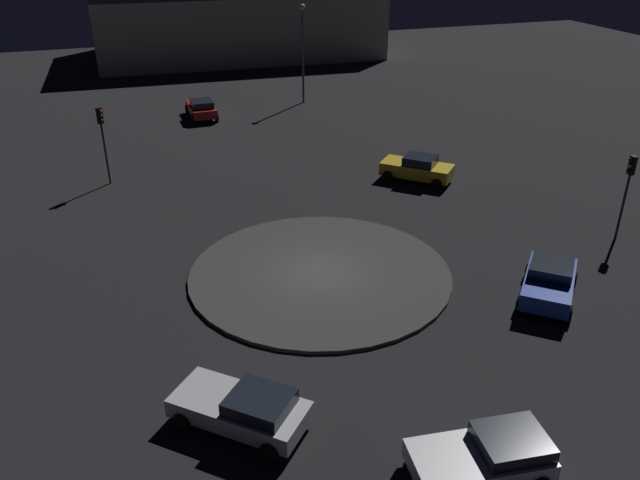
% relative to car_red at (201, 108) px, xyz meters
% --- Properties ---
extents(ground_plane, '(117.50, 117.50, 0.00)m').
position_rel_car_red_xyz_m(ground_plane, '(0.91, -25.72, -0.77)').
color(ground_plane, black).
extents(roundabout_island, '(11.43, 11.43, 0.16)m').
position_rel_car_red_xyz_m(roundabout_island, '(0.91, -25.72, -0.69)').
color(roundabout_island, '#383838').
rests_on(roundabout_island, ground_plane).
extents(car_red, '(2.04, 3.98, 1.46)m').
position_rel_car_red_xyz_m(car_red, '(0.00, 0.00, 0.00)').
color(car_red, red).
rests_on(car_red, ground_plane).
extents(car_yellow, '(4.14, 4.09, 1.54)m').
position_rel_car_red_xyz_m(car_yellow, '(9.87, -17.04, 0.02)').
color(car_yellow, gold).
rests_on(car_yellow, ground_plane).
extents(car_white, '(4.04, 2.48, 1.31)m').
position_rel_car_red_xyz_m(car_white, '(1.70, -37.79, -0.08)').
color(car_white, white).
rests_on(car_white, ground_plane).
extents(car_silver, '(4.32, 4.19, 1.37)m').
position_rel_car_red_xyz_m(car_silver, '(-4.27, -33.75, -0.06)').
color(car_silver, silver).
rests_on(car_silver, ground_plane).
extents(car_blue, '(4.01, 4.18, 1.52)m').
position_rel_car_red_xyz_m(car_blue, '(9.14, -30.47, 0.02)').
color(car_blue, '#1E38A5').
rests_on(car_blue, ground_plane).
extents(traffic_light_northwest, '(0.37, 0.40, 4.50)m').
position_rel_car_red_xyz_m(traffic_light_northwest, '(-7.30, -11.69, 2.41)').
color(traffic_light_northwest, '#2D2D2D').
rests_on(traffic_light_northwest, ground_plane).
extents(traffic_light_east, '(0.37, 0.32, 4.20)m').
position_rel_car_red_xyz_m(traffic_light_east, '(15.68, -26.92, 2.22)').
color(traffic_light_east, '#2D2D2D').
rests_on(traffic_light_east, ground_plane).
extents(streetlamp_north, '(0.47, 0.47, 7.78)m').
position_rel_car_red_xyz_m(streetlamp_north, '(8.78, 1.88, 4.09)').
color(streetlamp_north, '#4C4C51').
rests_on(streetlamp_north, ground_plane).
extents(store_building, '(30.18, 17.13, 7.33)m').
position_rel_car_red_xyz_m(store_building, '(7.96, 23.77, 2.90)').
color(store_building, '#B7B299').
rests_on(store_building, ground_plane).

